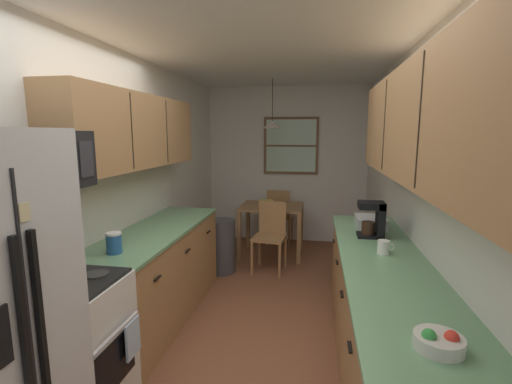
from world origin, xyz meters
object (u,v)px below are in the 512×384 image
object	(u,v)px
storage_canister	(114,243)
table_serving_bowl	(266,202)
dining_chair_far	(279,214)
dish_rack	(371,222)
dining_chair_near	(270,233)
trash_bin	(222,246)
dining_table	(272,214)
fruit_bowl	(439,341)
mug_by_coffeemaker	(384,247)
coffee_maker	(374,219)
stove_range	(68,351)
microwave_over_range	(32,161)

from	to	relation	value
storage_canister	table_serving_bowl	distance (m)	2.92
dining_chair_far	dish_rack	xyz separation A→B (m)	(1.11, -2.18, 0.45)
storage_canister	dining_chair_near	bearing A→B (deg)	67.11
trash_bin	storage_canister	bearing A→B (deg)	-98.70
dining_table	dish_rack	world-z (taller)	dish_rack
dining_chair_far	trash_bin	xyz separation A→B (m)	(-0.61, -1.35, -0.15)
table_serving_bowl	storage_canister	bearing A→B (deg)	-105.11
dining_table	fruit_bowl	world-z (taller)	fruit_bowl
dish_rack	mug_by_coffeemaker	bearing A→B (deg)	-91.35
dining_table	coffee_maker	xyz separation A→B (m)	(1.14, -1.96, 0.44)
dining_chair_far	fruit_bowl	world-z (taller)	fruit_bowl
dining_chair_far	stove_range	bearing A→B (deg)	-103.07
storage_canister	table_serving_bowl	size ratio (longest dim) A/B	0.74
microwave_over_range	coffee_maker	world-z (taller)	microwave_over_range
storage_canister	coffee_maker	xyz separation A→B (m)	(2.00, 0.78, 0.08)
stove_range	fruit_bowl	world-z (taller)	stove_range
dining_table	fruit_bowl	distance (m)	3.83
mug_by_coffeemaker	table_serving_bowl	distance (m)	2.79
coffee_maker	trash_bin	bearing A→B (deg)	145.17
mug_by_coffeemaker	dish_rack	size ratio (longest dim) A/B	0.37
fruit_bowl	dining_table	bearing A→B (deg)	107.73
coffee_maker	dish_rack	size ratio (longest dim) A/B	0.92
mug_by_coffeemaker	coffee_maker	bearing A→B (deg)	90.63
trash_bin	coffee_maker	bearing A→B (deg)	-34.83
fruit_bowl	table_serving_bowl	bearing A→B (deg)	108.75
stove_range	mug_by_coffeemaker	distance (m)	2.25
mug_by_coffeemaker	table_serving_bowl	size ratio (longest dim) A/B	0.58
dish_rack	table_serving_bowl	world-z (taller)	dish_rack
trash_bin	fruit_bowl	world-z (taller)	fruit_bowl
storage_canister	mug_by_coffeemaker	world-z (taller)	storage_canister
coffee_maker	mug_by_coffeemaker	bearing A→B (deg)	-89.37
trash_bin	mug_by_coffeemaker	xyz separation A→B (m)	(1.71, -1.64, 0.61)
microwave_over_range	fruit_bowl	xyz separation A→B (m)	(2.13, -0.31, -0.70)
storage_canister	table_serving_bowl	world-z (taller)	storage_canister
dining_table	dining_chair_near	size ratio (longest dim) A/B	1.00
table_serving_bowl	dining_table	bearing A→B (deg)	-37.96
trash_bin	dish_rack	bearing A→B (deg)	-25.85
fruit_bowl	microwave_over_range	bearing A→B (deg)	171.69
stove_range	dining_table	bearing A→B (deg)	75.63
dish_rack	table_serving_bowl	distance (m)	2.12
fruit_bowl	dish_rack	world-z (taller)	dish_rack
mug_by_coffeemaker	dish_rack	xyz separation A→B (m)	(0.02, 0.80, -0.00)
dining_chair_far	trash_bin	bearing A→B (deg)	-114.34
storage_canister	mug_by_coffeemaker	distance (m)	2.03
dining_table	trash_bin	bearing A→B (deg)	-125.65
dish_rack	fruit_bowl	bearing A→B (deg)	-90.16
dining_chair_near	mug_by_coffeemaker	size ratio (longest dim) A/B	7.24
fruit_bowl	dish_rack	bearing A→B (deg)	89.84
dining_chair_near	storage_canister	world-z (taller)	storage_canister
mug_by_coffeemaker	fruit_bowl	xyz separation A→B (m)	(0.01, -1.22, -0.02)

